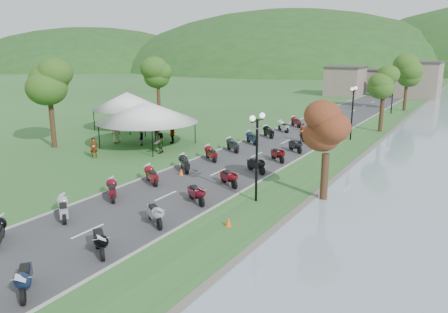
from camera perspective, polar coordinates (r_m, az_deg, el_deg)
The scene contains 12 objects.
road at distance 46.88m, azimuth 10.90°, elevation 3.22°, with size 7.00×120.00×0.02m, color #3D3D41.
hills_backdrop at distance 204.13m, azimuth 26.94°, elevation 10.13°, with size 360.00×120.00×76.00m, color #285621, non-canonical shape.
far_building at distance 90.30m, azimuth 19.85°, elevation 9.34°, with size 18.00×16.00×5.00m, color gray.
moto_row_left at distance 31.29m, azimuth -5.23°, elevation -0.93°, with size 2.60×44.55×1.10m, color #331411, non-canonical shape.
moto_row_right at distance 29.37m, azimuth 2.52°, elevation -1.88°, with size 2.60×42.69×1.10m, color #331411, non-canonical shape.
vendor_tent_main at distance 39.51m, azimuth -9.91°, elevation 4.21°, with size 6.02×6.02×4.00m, color silver, non-canonical shape.
vendor_tent_side at distance 48.37m, azimuth -12.45°, elevation 5.86°, with size 5.05×5.05×4.00m, color silver, non-canonical shape.
tree_park_left at distance 40.93m, azimuth -21.79°, elevation 7.28°, with size 3.23×3.23×8.98m, color #38661E, non-canonical shape.
tree_lakeside at distance 25.45m, azimuth 13.20°, elevation 1.18°, with size 2.23×2.23×6.20m, color #38661E, non-canonical shape.
pedestrian_a at distance 36.56m, azimuth -16.54°, elevation -0.16°, with size 0.60×0.44×1.64m, color slate.
pedestrian_b at distance 42.13m, azimuth -8.72°, elevation 2.09°, with size 0.90×0.49×1.85m, color slate.
pedestrian_c at distance 40.17m, azimuth -10.77°, elevation 1.42°, with size 1.07×0.44×1.66m, color slate.
Camera 1 is at (15.64, -3.35, 8.60)m, focal length 35.00 mm.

